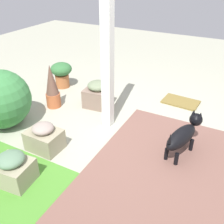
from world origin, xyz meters
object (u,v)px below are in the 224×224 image
Objects in this scene: stone_planter_far at (13,169)px; doormat at (181,102)px; stone_planter_nearest at (98,94)px; stone_planter_mid at (44,138)px; round_shrub at (1,99)px; terracotta_pot_broad at (62,73)px; dog at (183,135)px; terracotta_pot_spiky at (52,87)px; porch_pillar at (107,48)px.

doormat is (-1.15, -2.68, -0.16)m from stone_planter_far.
stone_planter_nearest reaches higher than stone_planter_far.
stone_planter_mid is 0.95m from round_shrub.
terracotta_pot_broad is 2.73m from dog.
stone_planter_far is at bearing 115.27° from terracotta_pot_broad.
terracotta_pot_spiky is at bearing 116.60° from terracotta_pot_broad.
dog reaches higher than stone_planter_nearest.
terracotta_pot_broad is 0.66× the size of terracotta_pot_spiky.
stone_planter_far is at bearing 141.74° from round_shrub.
terracotta_pot_spiky is at bearing -109.43° from round_shrub.
dog is (-2.56, 0.93, -0.00)m from terracotta_pot_broad.
porch_pillar reaches higher than round_shrub.
dog is at bearing 160.05° from terracotta_pot_broad.
terracotta_pot_broad reaches higher than stone_planter_mid.
stone_planter_nearest is at bearing -128.92° from round_shrub.
dog is 1.22× the size of doormat.
terracotta_pot_broad is at bearing -28.24° from porch_pillar.
stone_planter_nearest reaches higher than stone_planter_mid.
porch_pillar is 1.83m from doormat.
terracotta_pot_broad reaches higher than stone_planter_nearest.
stone_planter_nearest is 0.77× the size of doormat.
stone_planter_mid is 1.75m from dog.
doormat is at bearing -123.64° from porch_pillar.
terracotta_pot_spiky is (0.72, -1.56, 0.17)m from stone_planter_far.
stone_planter_nearest is 1.06× the size of stone_planter_far.
terracotta_pot_spiky is 2.20m from doormat.
terracotta_pot_broad is (0.08, -1.48, -0.13)m from round_shrub.
porch_pillar is at bearing -8.31° from dog.
dog is (-2.49, -0.55, -0.13)m from round_shrub.
terracotta_pot_spiky is (-0.27, -0.78, -0.07)m from round_shrub.
terracotta_pot_broad is at bearing -63.40° from terracotta_pot_spiky.
round_shrub is at bearing 12.39° from dog.
stone_planter_mid is 0.59× the size of terracotta_pot_spiky.
terracotta_pot_broad is (1.07, -2.26, 0.11)m from stone_planter_far.
round_shrub is at bearing -38.26° from stone_planter_far.
porch_pillar is 1.13m from stone_planter_nearest.
stone_planter_mid is at bearing 123.45° from terracotta_pot_spiky.
porch_pillar is 5.02× the size of stone_planter_nearest.
dog is at bearing 159.06° from stone_planter_nearest.
round_shrub is 1.48m from terracotta_pot_broad.
round_shrub reaches higher than stone_planter_far.
stone_planter_far is at bearing 41.51° from dog.
terracotta_pot_broad reaches higher than doormat.
round_shrub is at bearing 41.65° from doormat.
round_shrub is (0.99, -0.78, 0.25)m from stone_planter_far.
doormat is at bearing -113.16° from stone_planter_far.
stone_planter_nearest is 0.63× the size of dog.
terracotta_pot_spiky is at bearing -56.55° from stone_planter_mid.
stone_planter_mid is at bearing 89.04° from stone_planter_nearest.
porch_pillar is at bearing -103.44° from stone_planter_far.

